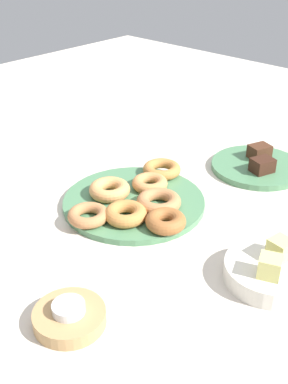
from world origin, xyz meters
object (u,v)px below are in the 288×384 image
(cake_plate, at_px, (257,167))
(fruit_bowl, at_px, (269,272))
(donut_4, at_px, (166,221))
(donut_6, at_px, (159,202))
(donut_plate, at_px, (134,202))
(donut_0, at_px, (110,190))
(melon_chunk_left, at_px, (280,249))
(brownie_far, at_px, (262,165))
(donut_5, at_px, (126,214))
(brownie_near, at_px, (259,152))
(donut_1, at_px, (150,183))
(tealight, at_px, (69,308))
(donut_3, at_px, (162,169))
(donut_2, at_px, (88,215))
(melon_chunk_right, at_px, (270,266))
(candle_holder, at_px, (70,317))

(cake_plate, distance_m, fruit_bowl, 0.42)
(donut_4, distance_m, donut_6, 0.08)
(donut_plate, relative_size, donut_0, 3.41)
(melon_chunk_left, bearing_deg, brownie_far, -144.78)
(donut_5, relative_size, fruit_bowl, 0.55)
(brownie_near, bearing_deg, donut_4, 4.22)
(donut_1, bearing_deg, tealight, 25.21)
(brownie_near, bearing_deg, donut_3, -28.16)
(donut_0, xyz_separation_m, donut_3, (-0.15, 0.02, -0.00))
(donut_3, relative_size, donut_5, 1.04)
(donut_plate, relative_size, brownie_near, 6.06)
(donut_2, xyz_separation_m, donut_5, (-0.05, 0.05, 0.00))
(donut_0, xyz_separation_m, tealight, (0.30, 0.22, 0.00))
(donut_0, distance_m, donut_6, 0.12)
(donut_3, relative_size, brownie_far, 1.76)
(donut_3, bearing_deg, donut_1, 19.77)
(donut_2, bearing_deg, tealight, 42.29)
(donut_0, height_order, donut_5, donut_0)
(brownie_near, bearing_deg, tealight, 6.71)
(donut_2, xyz_separation_m, melon_chunk_right, (-0.07, 0.36, 0.03))
(melon_chunk_left, bearing_deg, candle_holder, -27.75)
(donut_3, bearing_deg, brownie_far, 135.14)
(donut_6, relative_size, melon_chunk_left, 2.61)
(brownie_far, bearing_deg, donut_6, -14.62)
(donut_5, relative_size, brownie_near, 1.69)
(melon_chunk_right, bearing_deg, tealight, -34.03)
(donut_4, relative_size, candle_holder, 0.71)
(melon_chunk_right, bearing_deg, donut_1, -106.64)
(donut_2, xyz_separation_m, donut_4, (-0.09, 0.13, 0.00))
(brownie_near, height_order, fruit_bowl, brownie_near)
(donut_2, height_order, brownie_far, brownie_far)
(donut_3, height_order, candle_holder, donut_3)
(donut_0, relative_size, donut_5, 1.05)
(fruit_bowl, bearing_deg, melon_chunk_right, 23.20)
(donut_3, height_order, melon_chunk_right, melon_chunk_right)
(donut_3, bearing_deg, melon_chunk_right, 65.30)
(donut_plate, relative_size, donut_6, 3.28)
(tealight, relative_size, fruit_bowl, 0.33)
(donut_4, distance_m, tealight, 0.29)
(donut_0, bearing_deg, cake_plate, 155.74)
(donut_1, xyz_separation_m, donut_5, (0.13, 0.05, 0.00))
(donut_5, distance_m, melon_chunk_right, 0.31)
(brownie_far, distance_m, melon_chunk_left, 0.36)
(donut_1, bearing_deg, melon_chunk_right, 73.36)
(cake_plate, relative_size, melon_chunk_right, 6.24)
(donut_1, height_order, brownie_far, brownie_far)
(donut_plate, relative_size, donut_1, 3.83)
(donut_4, xyz_separation_m, melon_chunk_right, (0.01, 0.23, 0.02))
(donut_3, height_order, fruit_bowl, donut_3)
(donut_2, distance_m, fruit_bowl, 0.37)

